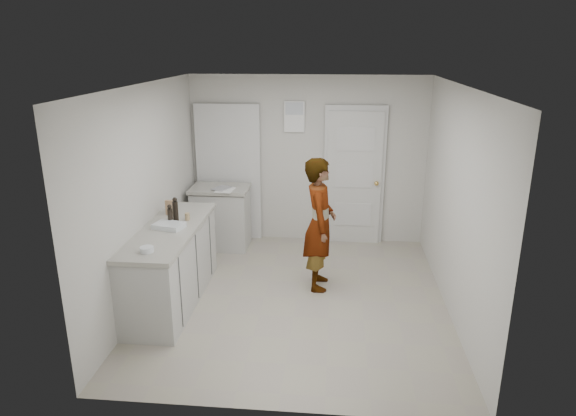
# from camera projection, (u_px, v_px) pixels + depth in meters

# --- Properties ---
(ground) EXTENTS (4.00, 4.00, 0.00)m
(ground) POSITION_uv_depth(u_px,v_px,m) (297.00, 298.00, 6.17)
(ground) COLOR #A59E8A
(ground) RESTS_ON ground
(room_shell) EXTENTS (4.00, 4.00, 4.00)m
(room_shell) POSITION_uv_depth(u_px,v_px,m) (296.00, 175.00, 7.72)
(room_shell) COLOR beige
(room_shell) RESTS_ON ground
(main_counter) EXTENTS (0.64, 1.96, 0.93)m
(main_counter) POSITION_uv_depth(u_px,v_px,m) (172.00, 268.00, 5.98)
(main_counter) COLOR #B2B2AE
(main_counter) RESTS_ON ground
(side_counter) EXTENTS (0.84, 0.61, 0.93)m
(side_counter) POSITION_uv_depth(u_px,v_px,m) (221.00, 219.00, 7.62)
(side_counter) COLOR #B2B2AE
(side_counter) RESTS_ON ground
(person) EXTENTS (0.41, 0.61, 1.65)m
(person) POSITION_uv_depth(u_px,v_px,m) (320.00, 224.00, 6.24)
(person) COLOR silver
(person) RESTS_ON ground
(cake_mix_box) EXTENTS (0.11, 0.06, 0.18)m
(cake_mix_box) POSITION_uv_depth(u_px,v_px,m) (170.00, 207.00, 6.25)
(cake_mix_box) COLOR #A17350
(cake_mix_box) RESTS_ON main_counter
(spice_jar) EXTENTS (0.06, 0.06, 0.09)m
(spice_jar) POSITION_uv_depth(u_px,v_px,m) (187.00, 217.00, 6.06)
(spice_jar) COLOR tan
(spice_jar) RESTS_ON main_counter
(oil_cruet_a) EXTENTS (0.06, 0.06, 0.24)m
(oil_cruet_a) POSITION_uv_depth(u_px,v_px,m) (170.00, 215.00, 5.90)
(oil_cruet_a) COLOR black
(oil_cruet_a) RESTS_ON main_counter
(oil_cruet_b) EXTENTS (0.07, 0.07, 0.30)m
(oil_cruet_b) POSITION_uv_depth(u_px,v_px,m) (175.00, 210.00, 5.99)
(oil_cruet_b) COLOR black
(oil_cruet_b) RESTS_ON main_counter
(baking_dish) EXTENTS (0.37, 0.30, 0.06)m
(baking_dish) POSITION_uv_depth(u_px,v_px,m) (169.00, 226.00, 5.80)
(baking_dish) COLOR silver
(baking_dish) RESTS_ON main_counter
(egg_bowl) EXTENTS (0.14, 0.14, 0.05)m
(egg_bowl) POSITION_uv_depth(u_px,v_px,m) (147.00, 249.00, 5.14)
(egg_bowl) COLOR silver
(egg_bowl) RESTS_ON main_counter
(papers) EXTENTS (0.26, 0.32, 0.01)m
(papers) POSITION_uv_depth(u_px,v_px,m) (225.00, 190.00, 7.30)
(papers) COLOR white
(papers) RESTS_ON side_counter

